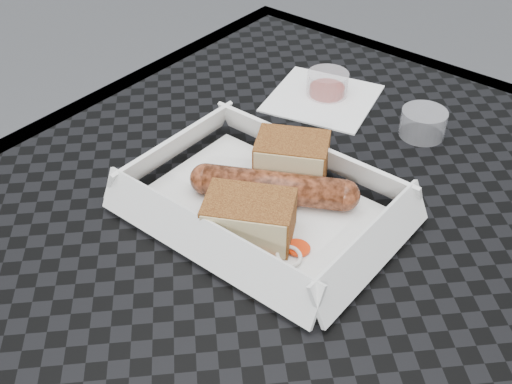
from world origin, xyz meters
The scene contains 9 objects.
patio_table centered at (0.00, 0.00, 0.67)m, with size 0.80×0.80×0.74m.
food_tray centered at (-0.10, 0.01, 0.75)m, with size 0.22×0.15×0.00m, color white.
bratwurst centered at (-0.10, 0.03, 0.76)m, with size 0.15×0.09×0.03m.
bread_near centered at (-0.11, 0.07, 0.77)m, with size 0.07×0.05×0.04m, color brown.
bread_far centered at (-0.08, -0.03, 0.77)m, with size 0.08×0.05×0.04m, color brown.
veg_garnish centered at (-0.04, -0.03, 0.75)m, with size 0.03×0.03×0.00m.
napkin centered at (-0.17, 0.22, 0.75)m, with size 0.12×0.12×0.00m, color white.
condiment_cup_sauce centered at (-0.17, 0.23, 0.76)m, with size 0.05×0.05×0.03m, color #97190B.
condiment_cup_empty centered at (-0.04, 0.22, 0.76)m, with size 0.05×0.05×0.03m, color silver.
Camera 1 is at (0.19, -0.36, 1.14)m, focal length 45.00 mm.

